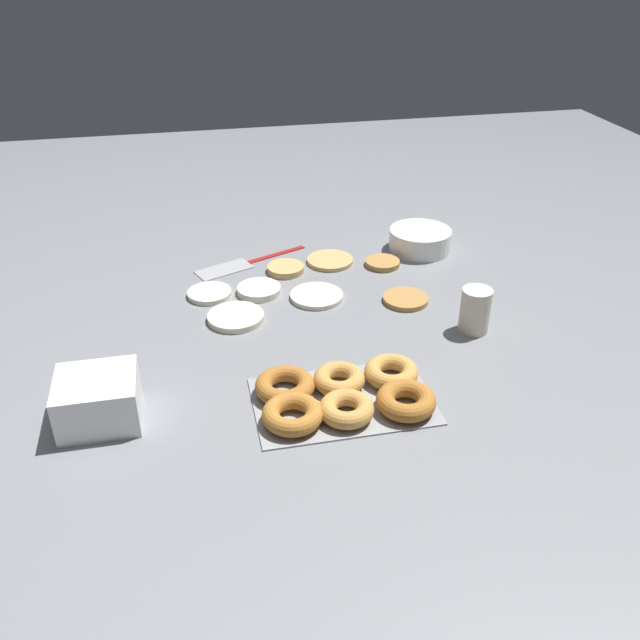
{
  "coord_description": "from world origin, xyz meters",
  "views": [
    {
      "loc": [
        -0.24,
        -1.2,
        0.71
      ],
      "look_at": [
        -0.01,
        -0.09,
        0.04
      ],
      "focal_mm": 38.0,
      "sensor_mm": 36.0,
      "label": 1
    }
  ],
  "objects_px": {
    "pancake_4": "(259,290)",
    "batter_bowl": "(420,240)",
    "pancake_3": "(317,296)",
    "paper_cup": "(475,310)",
    "pancake_1": "(406,299)",
    "container_stack": "(98,400)",
    "pancake_5": "(382,263)",
    "spatula": "(236,266)",
    "pancake_0": "(286,269)",
    "pancake_2": "(209,293)",
    "pancake_7": "(330,261)",
    "donut_tray": "(343,394)",
    "pancake_6": "(236,317)"
  },
  "relations": [
    {
      "from": "pancake_4",
      "to": "batter_bowl",
      "type": "distance_m",
      "value": 0.45
    },
    {
      "from": "pancake_3",
      "to": "paper_cup",
      "type": "xyz_separation_m",
      "value": [
        0.28,
        -0.2,
        0.04
      ]
    },
    {
      "from": "pancake_1",
      "to": "container_stack",
      "type": "relative_size",
      "value": 0.75
    },
    {
      "from": "pancake_5",
      "to": "spatula",
      "type": "height_order",
      "value": "pancake_5"
    },
    {
      "from": "pancake_5",
      "to": "paper_cup",
      "type": "bearing_deg",
      "value": -74.08
    },
    {
      "from": "spatula",
      "to": "pancake_3",
      "type": "bearing_deg",
      "value": 106.12
    },
    {
      "from": "pancake_5",
      "to": "spatula",
      "type": "distance_m",
      "value": 0.35
    },
    {
      "from": "container_stack",
      "to": "spatula",
      "type": "relative_size",
      "value": 0.46
    },
    {
      "from": "pancake_3",
      "to": "spatula",
      "type": "xyz_separation_m",
      "value": [
        -0.16,
        0.19,
        -0.0
      ]
    },
    {
      "from": "paper_cup",
      "to": "pancake_3",
      "type": "bearing_deg",
      "value": 144.74
    },
    {
      "from": "pancake_3",
      "to": "pancake_0",
      "type": "bearing_deg",
      "value": 107.45
    },
    {
      "from": "pancake_2",
      "to": "pancake_7",
      "type": "height_order",
      "value": "pancake_2"
    },
    {
      "from": "pancake_0",
      "to": "donut_tray",
      "type": "distance_m",
      "value": 0.52
    },
    {
      "from": "container_stack",
      "to": "pancake_2",
      "type": "bearing_deg",
      "value": 62.39
    },
    {
      "from": "pancake_0",
      "to": "donut_tray",
      "type": "bearing_deg",
      "value": -88.7
    },
    {
      "from": "donut_tray",
      "to": "spatula",
      "type": "bearing_deg",
      "value": 102.24
    },
    {
      "from": "pancake_3",
      "to": "pancake_7",
      "type": "height_order",
      "value": "same"
    },
    {
      "from": "pancake_7",
      "to": "paper_cup",
      "type": "height_order",
      "value": "paper_cup"
    },
    {
      "from": "batter_bowl",
      "to": "paper_cup",
      "type": "distance_m",
      "value": 0.39
    },
    {
      "from": "pancake_1",
      "to": "pancake_7",
      "type": "bearing_deg",
      "value": 117.64
    },
    {
      "from": "donut_tray",
      "to": "pancake_7",
      "type": "bearing_deg",
      "value": 79.41
    },
    {
      "from": "pancake_2",
      "to": "spatula",
      "type": "xyz_separation_m",
      "value": [
        0.07,
        0.13,
        -0.0
      ]
    },
    {
      "from": "pancake_1",
      "to": "donut_tray",
      "type": "height_order",
      "value": "donut_tray"
    },
    {
      "from": "spatula",
      "to": "pancake_1",
      "type": "bearing_deg",
      "value": 121.15
    },
    {
      "from": "container_stack",
      "to": "pancake_6",
      "type": "bearing_deg",
      "value": 47.75
    },
    {
      "from": "paper_cup",
      "to": "batter_bowl",
      "type": "bearing_deg",
      "value": 86.58
    },
    {
      "from": "pancake_4",
      "to": "donut_tray",
      "type": "xyz_separation_m",
      "value": [
        0.09,
        -0.42,
        0.01
      ]
    },
    {
      "from": "pancake_1",
      "to": "pancake_7",
      "type": "relative_size",
      "value": 0.88
    },
    {
      "from": "pancake_4",
      "to": "pancake_5",
      "type": "height_order",
      "value": "pancake_4"
    },
    {
      "from": "pancake_1",
      "to": "container_stack",
      "type": "distance_m",
      "value": 0.68
    },
    {
      "from": "pancake_1",
      "to": "pancake_6",
      "type": "relative_size",
      "value": 0.84
    },
    {
      "from": "pancake_2",
      "to": "pancake_7",
      "type": "distance_m",
      "value": 0.32
    },
    {
      "from": "pancake_7",
      "to": "pancake_3",
      "type": "bearing_deg",
      "value": -112.2
    },
    {
      "from": "pancake_0",
      "to": "container_stack",
      "type": "relative_size",
      "value": 0.66
    },
    {
      "from": "pancake_5",
      "to": "donut_tray",
      "type": "xyz_separation_m",
      "value": [
        -0.22,
        -0.5,
        0.01
      ]
    },
    {
      "from": "pancake_5",
      "to": "container_stack",
      "type": "bearing_deg",
      "value": -143.59
    },
    {
      "from": "pancake_7",
      "to": "spatula",
      "type": "distance_m",
      "value": 0.23
    },
    {
      "from": "pancake_6",
      "to": "pancake_2",
      "type": "bearing_deg",
      "value": 111.26
    },
    {
      "from": "pancake_0",
      "to": "pancake_1",
      "type": "relative_size",
      "value": 0.88
    },
    {
      "from": "pancake_0",
      "to": "pancake_6",
      "type": "bearing_deg",
      "value": -124.92
    },
    {
      "from": "batter_bowl",
      "to": "paper_cup",
      "type": "height_order",
      "value": "paper_cup"
    },
    {
      "from": "pancake_3",
      "to": "spatula",
      "type": "height_order",
      "value": "pancake_3"
    },
    {
      "from": "pancake_0",
      "to": "pancake_6",
      "type": "height_order",
      "value": "pancake_0"
    },
    {
      "from": "pancake_2",
      "to": "container_stack",
      "type": "bearing_deg",
      "value": -117.61
    },
    {
      "from": "donut_tray",
      "to": "container_stack",
      "type": "bearing_deg",
      "value": 174.12
    },
    {
      "from": "pancake_1",
      "to": "batter_bowl",
      "type": "distance_m",
      "value": 0.27
    },
    {
      "from": "pancake_5",
      "to": "pancake_7",
      "type": "relative_size",
      "value": 0.75
    },
    {
      "from": "donut_tray",
      "to": "pancake_3",
      "type": "bearing_deg",
      "value": 84.98
    },
    {
      "from": "pancake_5",
      "to": "container_stack",
      "type": "xyz_separation_m",
      "value": [
        -0.62,
        -0.46,
        0.03
      ]
    },
    {
      "from": "pancake_0",
      "to": "pancake_5",
      "type": "bearing_deg",
      "value": -3.94
    }
  ]
}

